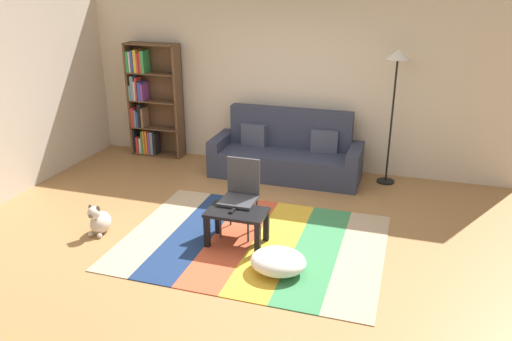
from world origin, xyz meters
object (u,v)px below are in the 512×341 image
Objects in this scene: bookshelf at (149,102)px; coffee_table at (237,218)px; dog at (99,221)px; tv_remote at (233,210)px; folding_chair at (241,190)px; pouf at (278,261)px; standing_lamp at (396,73)px; couch at (286,154)px.

bookshelf is 3.58m from coffee_table.
dog is 2.65× the size of tv_remote.
tv_remote is at bearing -154.10° from coffee_table.
folding_chair reaches higher than coffee_table.
bookshelf reaches higher than tv_remote.
standing_lamp is (0.89, 2.86, 1.50)m from pouf.
tv_remote reaches higher than dog.
coffee_table is 0.11m from tv_remote.
pouf is at bearing -77.43° from couch.
pouf is 3.36m from standing_lamp.
couch is 1.16× the size of standing_lamp.
dog is at bearing 175.16° from pouf.
folding_chair reaches higher than dog.
standing_lamp is at bearing 102.17° from folding_chair.
couch is 15.07× the size of tv_remote.
couch is 3.88× the size of pouf.
dog is at bearing -111.78° from folding_chair.
standing_lamp is at bearing 58.37° from coffee_table.
pouf is at bearing -0.22° from folding_chair.
pouf is (3.05, -2.98, -0.78)m from bookshelf.
coffee_table is at bearing 29.91° from tv_remote.
tv_remote is 0.17× the size of folding_chair.
folding_chair is at bearing -126.42° from standing_lamp.
standing_lamp is 13.04× the size of tv_remote.
coffee_table reaches higher than dog.
bookshelf is 3.28m from folding_chair.
standing_lamp is at bearing 6.46° from couch.
dog is 1.65m from tv_remote.
coffee_table is 0.35× the size of standing_lamp.
bookshelf is at bearing 173.41° from couch.
standing_lamp reaches higher than couch.
couch is 1.95m from folding_chair.
bookshelf is 12.54× the size of tv_remote.
standing_lamp is at bearing 72.72° from pouf.
couch is at bearing 56.58° from dog.
dog is (-1.65, -0.25, -0.17)m from coffee_table.
bookshelf is at bearing -174.30° from folding_chair.
folding_chair is at bearing 100.36° from coffee_table.
pouf is at bearing -107.28° from standing_lamp.
standing_lamp is (3.14, 2.67, 1.47)m from dog.
pouf is 1.46× the size of dog.
bookshelf is 2.09× the size of folding_chair.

